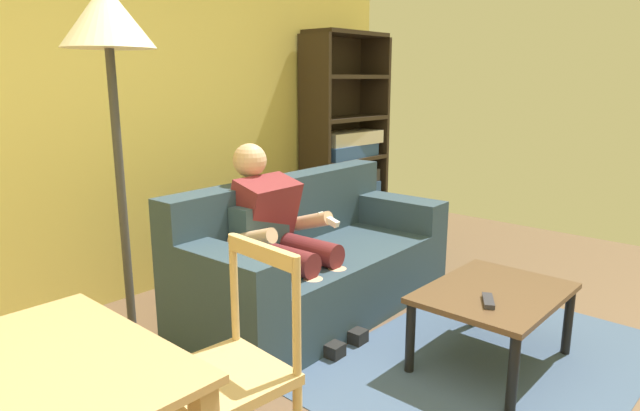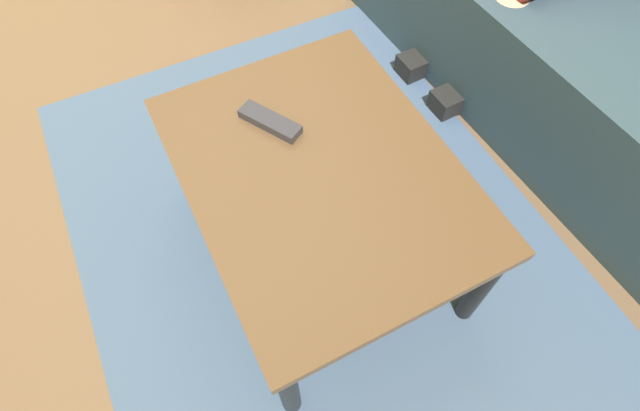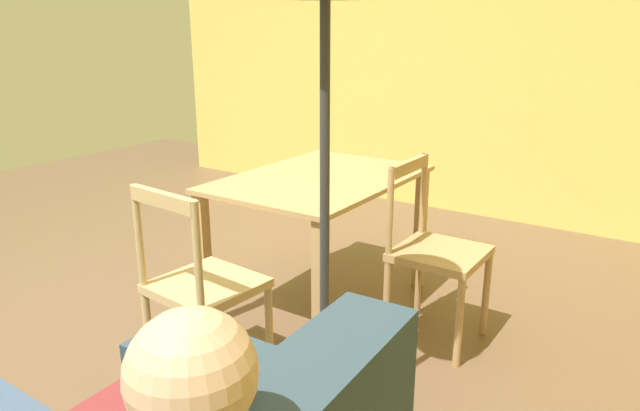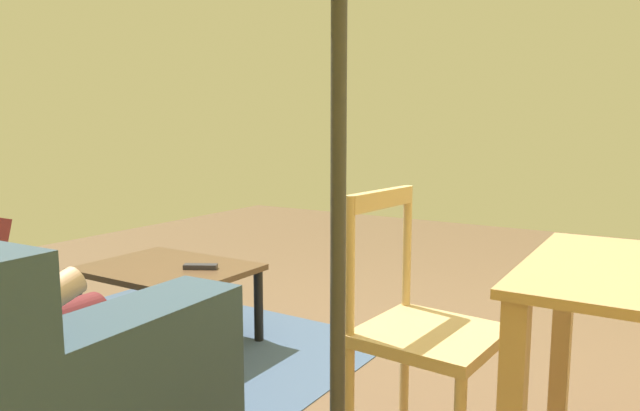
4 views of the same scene
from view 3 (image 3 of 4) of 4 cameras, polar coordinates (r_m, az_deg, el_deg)
name	(u,v)px [view 3 (image 3 of 4)]	position (r m, az deg, el deg)	size (l,w,h in m)	color
ground_plane	(102,360)	(3.08, -20.81, -14.09)	(8.63, 8.63, 0.00)	brown
wall_side	(409,49)	(5.27, 8.79, 15.10)	(0.12, 5.21, 2.76)	#D2BE5D
dining_table	(320,199)	(3.19, 0.00, 0.69)	(1.20, 0.84, 0.77)	tan
dining_chair_near_wall	(434,253)	(2.94, 11.28, -4.60)	(0.42, 0.42, 0.92)	tan
dining_chair_facing_couch	(201,287)	(2.58, -11.69, -7.94)	(0.45, 0.45, 0.93)	tan
floor_lamp	(325,15)	(1.98, 0.51, 18.40)	(0.36, 0.36, 1.87)	black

